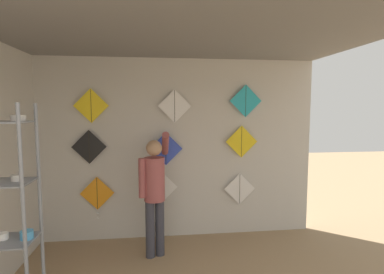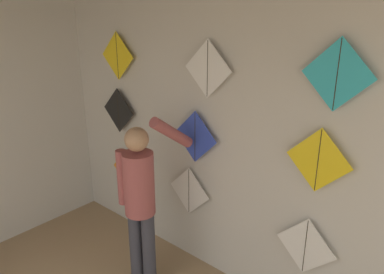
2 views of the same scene
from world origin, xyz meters
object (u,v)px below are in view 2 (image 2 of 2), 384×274
(kite_2, at_px, (305,246))
(kite_4, at_px, (195,137))
(kite_1, at_px, (189,191))
(kite_7, at_px, (208,69))
(kite_0, at_px, (128,172))
(kite_5, at_px, (318,161))
(shopkeeper, at_px, (141,195))
(kite_3, at_px, (118,111))
(kite_6, at_px, (117,56))
(kite_8, at_px, (337,75))

(kite_2, xyz_separation_m, kite_4, (-1.18, 0.00, 0.67))
(kite_1, height_order, kite_2, kite_1)
(kite_7, bearing_deg, kite_1, 180.00)
(kite_0, bearing_deg, kite_7, 0.04)
(kite_4, relative_size, kite_5, 1.00)
(shopkeeper, relative_size, kite_1, 3.37)
(kite_3, distance_m, kite_7, 1.42)
(kite_4, distance_m, kite_5, 1.20)
(kite_3, xyz_separation_m, kite_6, (0.05, 0.00, 0.61))
(kite_5, xyz_separation_m, kite_6, (-2.29, 0.00, 0.56))
(kite_2, relative_size, kite_7, 1.00)
(kite_1, xyz_separation_m, kite_8, (1.33, 0.00, 1.34))
(kite_1, height_order, kite_5, kite_5)
(kite_3, bearing_deg, kite_5, 0.00)
(kite_0, xyz_separation_m, kite_4, (1.05, 0.00, 0.69))
(shopkeeper, distance_m, kite_3, 1.22)
(kite_4, height_order, kite_7, kite_7)
(kite_0, bearing_deg, kite_1, 0.05)
(kite_5, height_order, kite_7, kite_7)
(kite_1, relative_size, kite_5, 1.00)
(kite_7, relative_size, kite_8, 1.00)
(shopkeeper, height_order, kite_6, kite_6)
(shopkeeper, xyz_separation_m, kite_7, (0.32, 0.56, 1.10))
(kite_3, bearing_deg, kite_4, 0.00)
(kite_0, height_order, kite_1, kite_1)
(kite_3, height_order, kite_6, kite_6)
(shopkeeper, bearing_deg, kite_7, 41.02)
(kite_1, xyz_separation_m, kite_5, (1.28, 0.00, 0.70))
(kite_1, height_order, kite_3, kite_3)
(kite_1, relative_size, kite_6, 1.00)
(kite_3, bearing_deg, kite_7, 0.00)
(kite_2, xyz_separation_m, kite_7, (-1.04, 0.00, 1.32))
(kite_0, height_order, kite_3, kite_3)
(kite_3, bearing_deg, kite_6, 0.00)
(kite_0, distance_m, kite_4, 1.25)
(shopkeeper, relative_size, kite_2, 3.37)
(kite_4, bearing_deg, kite_8, 0.00)
(kite_0, height_order, kite_8, kite_8)
(kite_1, bearing_deg, kite_5, 0.00)
(kite_0, height_order, kite_5, kite_5)
(kite_2, bearing_deg, kite_1, 180.00)
(kite_4, bearing_deg, kite_3, 180.00)
(kite_2, distance_m, kite_4, 1.35)
(kite_7, distance_m, kite_8, 1.12)
(kite_1, xyz_separation_m, kite_3, (-1.06, 0.00, 0.65))
(kite_6, bearing_deg, kite_3, 180.00)
(kite_5, xyz_separation_m, kite_8, (0.06, 0.00, 0.64))
(kite_1, distance_m, kite_5, 1.45)
(kite_7, bearing_deg, kite_5, 0.00)
(kite_3, relative_size, kite_5, 1.00)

